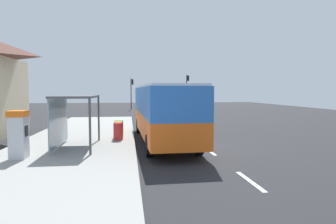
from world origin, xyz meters
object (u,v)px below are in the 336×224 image
at_px(recycling_bin_orange, 119,130).
at_px(bus_shelter, 70,108).
at_px(sedan_near, 160,102).
at_px(recycling_bin_red, 118,131).
at_px(sedan_far, 169,105).
at_px(traffic_light_near_side, 187,87).
at_px(white_van, 172,102).
at_px(bus, 162,110).
at_px(ticket_machine, 19,134).
at_px(recycling_bin_green, 119,128).
at_px(traffic_light_far_side, 132,89).

relative_size(recycling_bin_orange, bus_shelter, 0.24).
relative_size(sedan_near, recycling_bin_orange, 4.65).
xyz_separation_m(recycling_bin_red, recycling_bin_orange, (0.00, 0.70, 0.00)).
distance_m(recycling_bin_red, bus_shelter, 3.27).
xyz_separation_m(sedan_far, traffic_light_near_side, (3.20, 2.00, 2.76)).
xyz_separation_m(sedan_near, recycling_bin_red, (-6.50, -40.21, -0.14)).
bearing_deg(white_van, bus, -99.49).
bearing_deg(ticket_machine, recycling_bin_green, 55.77).
height_order(sedan_near, recycling_bin_orange, sedan_near).
xyz_separation_m(white_van, ticket_machine, (-10.21, -27.60, -0.17)).
bearing_deg(recycling_bin_orange, recycling_bin_green, 90.00).
bearing_deg(ticket_machine, recycling_bin_red, 47.79).
bearing_deg(ticket_machine, sedan_far, 71.87).
bearing_deg(sedan_far, recycling_bin_green, -104.09).
bearing_deg(traffic_light_far_side, traffic_light_near_side, -5.32).
bearing_deg(traffic_light_far_side, recycling_bin_red, -92.10).
relative_size(sedan_far, ticket_machine, 2.27).
relative_size(recycling_bin_green, traffic_light_near_side, 0.18).
bearing_deg(traffic_light_near_side, sedan_far, -147.97).
height_order(recycling_bin_green, traffic_light_near_side, traffic_light_near_side).
height_order(traffic_light_near_side, bus_shelter, traffic_light_near_side).
height_order(bus, bus_shelter, bus).
bearing_deg(white_van, sedan_far, 88.53).
height_order(ticket_machine, recycling_bin_green, ticket_machine).
relative_size(recycling_bin_red, bus_shelter, 0.24).
bearing_deg(recycling_bin_green, ticket_machine, -124.23).
height_order(sedan_near, bus_shelter, bus_shelter).
relative_size(bus, sedan_far, 2.51).
relative_size(recycling_bin_green, bus_shelter, 0.24).
relative_size(recycling_bin_red, recycling_bin_green, 1.00).
bearing_deg(bus, sedan_near, 84.30).
bearing_deg(sedan_near, traffic_light_near_side, -73.68).
distance_m(recycling_bin_red, recycling_bin_orange, 0.70).
distance_m(ticket_machine, traffic_light_near_side, 36.19).
bearing_deg(traffic_light_near_side, sedan_near, 106.32).
distance_m(sedan_far, bus_shelter, 30.52).
xyz_separation_m(recycling_bin_green, traffic_light_far_side, (1.10, 28.69, 2.55)).
distance_m(bus, sedan_near, 40.42).
bearing_deg(recycling_bin_red, bus, 0.04).
bearing_deg(recycling_bin_orange, bus_shelter, -130.13).
bearing_deg(traffic_light_far_side, bus, -87.36).
bearing_deg(bus_shelter, recycling_bin_green, 56.35).
xyz_separation_m(bus, bus_shelter, (-4.70, -1.93, 0.25)).
relative_size(white_van, traffic_light_far_side, 1.09).
xyz_separation_m(ticket_machine, traffic_light_near_side, (13.51, 33.49, 2.38)).
relative_size(bus, sedan_near, 2.50).
relative_size(sedan_near, traffic_light_far_side, 0.92).
distance_m(bus, white_van, 23.72).
bearing_deg(bus, sedan_far, 81.64).
height_order(recycling_bin_red, recycling_bin_orange, same).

